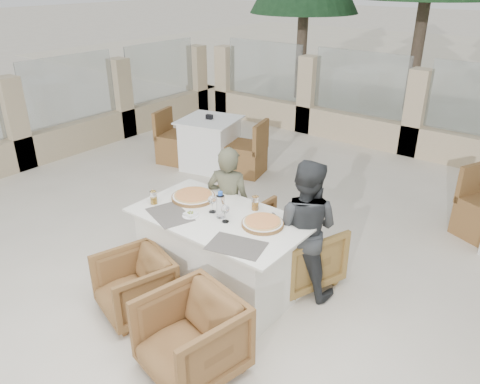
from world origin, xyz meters
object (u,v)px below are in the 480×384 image
Objects in this scene: armchair_near_left at (135,285)px; water_bottle at (220,205)px; pizza_right at (263,223)px; diner_left at (229,205)px; pizza_left at (193,196)px; beer_glass_right at (255,203)px; diner_right at (304,229)px; beer_glass_left at (154,198)px; wine_glass_centre at (212,203)px; armchair_far_right at (299,252)px; olive_dish at (190,214)px; dining_table at (220,253)px; armchair_far_left at (233,222)px; wine_glass_near at (225,213)px; armchair_near_right at (191,337)px; bg_table_a at (210,144)px.

water_bottle is at bearing 79.23° from armchair_near_left.
diner_left reaches higher than pizza_right.
pizza_left is 0.64m from beer_glass_right.
diner_right reaches higher than water_bottle.
beer_glass_left is 0.10× the size of diner_right.
armchair_far_right is (0.62, 0.55, -0.55)m from wine_glass_centre.
wine_glass_centre is 1.67× the size of olive_dish.
armchair_far_left is at bearing 119.61° from dining_table.
water_bottle is at bearing 21.68° from diner_right.
wine_glass_near reaches higher than beer_glass_right.
diner_right is (0.89, -0.01, 0.04)m from diner_left.
diner_right is (0.98, -0.18, 0.34)m from armchair_far_left.
beer_glass_left is (-0.65, -0.19, 0.45)m from dining_table.
pizza_right reaches higher than armchair_far_right.
beer_glass_right is 0.50m from diner_left.
beer_glass_right is 0.19× the size of armchair_far_left.
olive_dish is at bearing -50.70° from pizza_left.
pizza_left is 1.49m from armchair_near_right.
armchair_far_right is at bearing -64.13° from diner_right.
wine_glass_near is 0.34m from olive_dish.
water_bottle reaches higher than armchair_far_right.
diner_left is at bearing -58.17° from bg_table_a.
wine_glass_near reaches higher than dining_table.
wine_glass_near is 0.92m from armchair_far_right.
dining_table is 6.31× the size of water_bottle.
diner_left reaches higher than pizza_left.
armchair_near_right is at bearing 70.41° from diner_right.
armchair_far_left reaches higher than armchair_near_left.
olive_dish is at bearing -142.63° from dining_table.
pizza_right is at bearing 9.22° from wine_glass_centre.
diner_left is (0.17, 0.33, -0.18)m from pizza_left.
pizza_left is 0.84m from pizza_right.
armchair_near_right is at bearing 98.80° from diner_left.
armchair_far_right is at bearing 41.45° from wine_glass_centre.
wine_glass_centre is 0.51m from diner_left.
beer_glass_right is (-0.23, 0.20, 0.04)m from pizza_right.
armchair_near_left is at bearing -104.93° from olive_dish.
diner_right is (1.06, 0.31, -0.13)m from pizza_left.
beer_glass_left is 0.18× the size of armchair_far_left.
dining_table is 0.71m from armchair_far_left.
diner_left is (-0.43, 0.14, -0.21)m from beer_glass_right.
dining_table is 0.51m from water_bottle.
diner_left is at bearing 102.06° from armchair_near_left.
wine_glass_centre is 0.27× the size of armchair_near_right.
armchair_near_left is (-0.15, -0.58, -0.52)m from olive_dish.
diner_left reaches higher than armchair_near_left.
wine_glass_near is 0.27× the size of armchair_far_right.
beer_glass_right is at bearing 60.36° from dining_table.
beer_glass_left is at bearing -73.12° from bg_table_a.
beer_glass_right is 0.22× the size of armchair_near_left.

